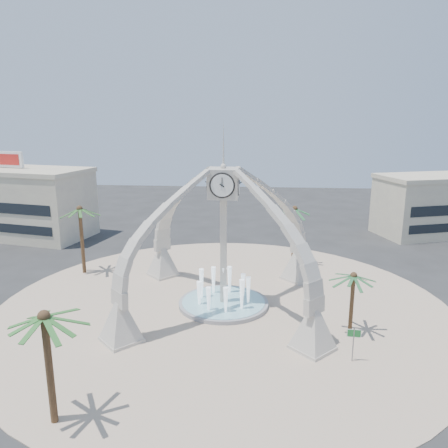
# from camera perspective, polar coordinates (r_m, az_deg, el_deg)

# --- Properties ---
(ground) EXTENTS (140.00, 140.00, 0.00)m
(ground) POSITION_cam_1_polar(r_m,az_deg,el_deg) (39.74, -0.06, -10.62)
(ground) COLOR #282828
(ground) RESTS_ON ground
(plaza) EXTENTS (40.00, 40.00, 0.06)m
(plaza) POSITION_cam_1_polar(r_m,az_deg,el_deg) (39.73, -0.06, -10.58)
(plaza) COLOR tan
(plaza) RESTS_ON ground
(clock_tower) EXTENTS (17.94, 17.94, 16.30)m
(clock_tower) POSITION_cam_1_polar(r_m,az_deg,el_deg) (37.54, -0.07, -1.55)
(clock_tower) COLOR #BCB4A7
(clock_tower) RESTS_ON ground
(fountain) EXTENTS (8.00, 8.00, 3.62)m
(fountain) POSITION_cam_1_polar(r_m,az_deg,el_deg) (39.62, -0.06, -10.24)
(fountain) COLOR gray
(fountain) RESTS_ON ground
(building_nw) EXTENTS (23.75, 13.73, 11.90)m
(building_nw) POSITION_cam_1_polar(r_m,az_deg,el_deg) (68.86, -25.91, 2.65)
(building_nw) COLOR #B8A88F
(building_nw) RESTS_ON ground
(building_ne) EXTENTS (21.87, 14.17, 8.60)m
(building_ne) POSITION_cam_1_polar(r_m,az_deg,el_deg) (70.53, 27.22, 2.31)
(building_ne) COLOR #B8A88F
(building_ne) RESTS_ON ground
(palm_east) EXTENTS (3.42, 3.42, 5.35)m
(palm_east) POSITION_cam_1_polar(r_m,az_deg,el_deg) (34.78, 16.59, -6.57)
(palm_east) COLOR brown
(palm_east) RESTS_ON ground
(palm_west) EXTENTS (4.92, 4.92, 7.89)m
(palm_west) POSITION_cam_1_polar(r_m,az_deg,el_deg) (48.14, -18.34, 1.76)
(palm_west) COLOR brown
(palm_west) RESTS_ON ground
(palm_north) EXTENTS (5.33, 5.33, 7.34)m
(palm_north) POSITION_cam_1_polar(r_m,az_deg,el_deg) (49.05, 9.22, 1.86)
(palm_north) COLOR brown
(palm_north) RESTS_ON ground
(palm_south) EXTENTS (5.14, 5.14, 7.13)m
(palm_south) POSITION_cam_1_polar(r_m,az_deg,el_deg) (24.95, -22.45, -11.31)
(palm_south) COLOR brown
(palm_south) RESTS_ON ground
(street_sign) EXTENTS (0.94, 0.10, 2.57)m
(street_sign) POSITION_cam_1_polar(r_m,az_deg,el_deg) (31.85, 16.58, -14.03)
(street_sign) COLOR slate
(street_sign) RESTS_ON ground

